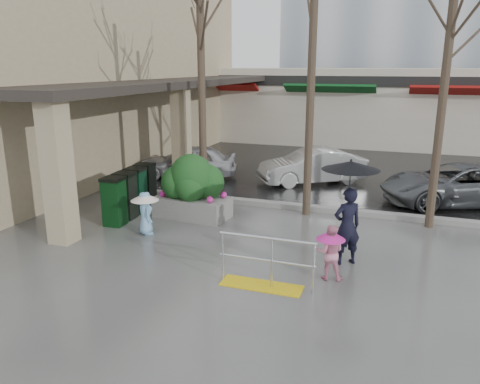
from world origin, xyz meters
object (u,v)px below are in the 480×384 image
Objects in this scene: handrail at (265,269)px; car_a at (188,161)px; planter at (192,187)px; tree_west at (201,31)px; car_c at (457,184)px; news_boxes at (131,193)px; woman at (348,203)px; tree_mideast at (450,34)px; child_pink at (330,249)px; car_b at (312,166)px; child_blue at (145,208)px; tree_midwest at (313,22)px.

car_a is at bearing 124.31° from handrail.
tree_west is at bearing 99.78° from planter.
car_a and car_c have the same top height.
car_a is at bearing 92.27° from news_boxes.
news_boxes is 4.80m from car_a.
woman is (4.69, -3.15, -3.74)m from tree_west.
tree_mideast is 6.18m from child_pink.
car_a is 0.82× the size of car_c.
car_b is 4.86m from car_c.
car_c reaches higher than child_blue.
car_b is 0.84× the size of car_c.
news_boxes is at bearing -167.93° from tree_mideast.
news_boxes is (-1.50, -1.71, -4.43)m from tree_west.
car_b is at bearing 48.97° from news_boxes.
woman is 6.29m from car_c.
tree_mideast is 4.99m from car_c.
tree_midwest is 1.08× the size of tree_mideast.
tree_midwest is at bearing -98.94° from woman.
car_b is at bearing -70.53° from child_blue.
tree_mideast is 1.43× the size of car_c.
tree_midwest reaches higher than car_a.
tree_midwest is at bearing 180.00° from tree_mideast.
handrail is 0.29× the size of tree_mideast.
tree_midwest reaches higher than tree_mideast.
tree_mideast is at bearing 8.35° from news_boxes.
planter reaches higher than handrail.
car_a is at bearing -115.08° from car_b.
tree_mideast is at bearing 12.63° from car_b.
child_pink is (-0.21, -0.88, -0.72)m from woman.
car_a and car_b have the same top height.
tree_mideast is at bearing -0.00° from tree_midwest.
child_blue is 0.24× the size of car_c.
child_blue reaches higher than handrail.
car_c is (8.85, 4.22, -0.03)m from news_boxes.
tree_midwest is (3.20, 0.00, 0.15)m from tree_west.
child_blue is at bearing -95.97° from tree_west.
car_c is (2.66, 5.66, -0.72)m from woman.
tree_west is 5.76m from car_a.
tree_west reaches higher than car_b.
tree_midwest reaches higher than planter.
planter is (0.53, 1.67, 0.18)m from child_blue.
child_blue is 0.47× the size of news_boxes.
handrail is 4.74m from planter.
tree_midwest is at bearing 43.51° from car_a.
car_a is at bearing -77.11° from woman.
child_blue is at bearing -75.33° from car_c.
child_pink is 0.31× the size of car_a.
news_boxes is (-8.00, -1.71, -4.20)m from tree_mideast.
car_a is (-6.70, 6.21, -0.72)m from woman.
news_boxes reaches higher than child_pink.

